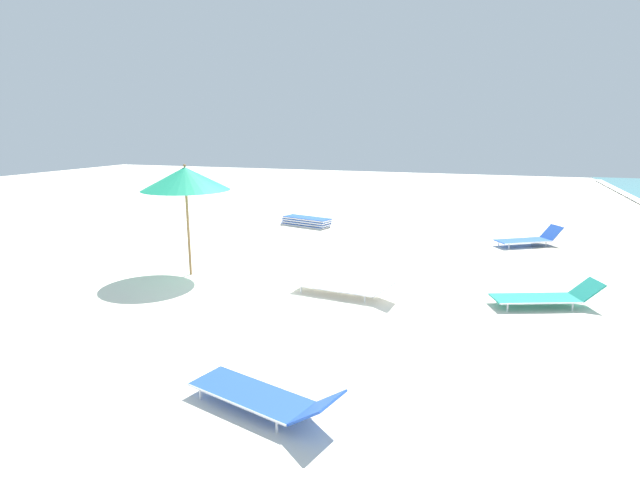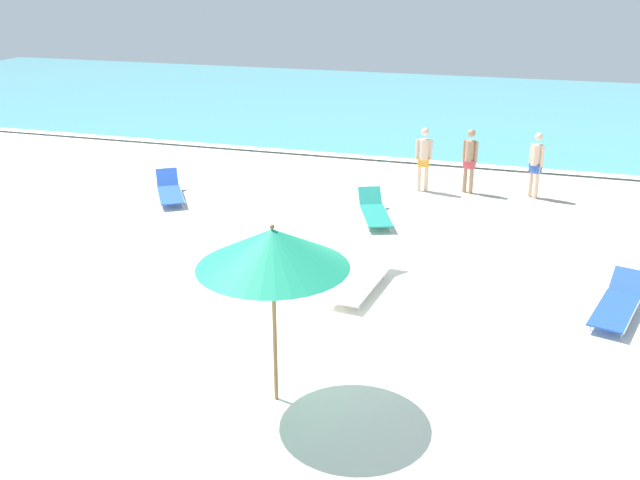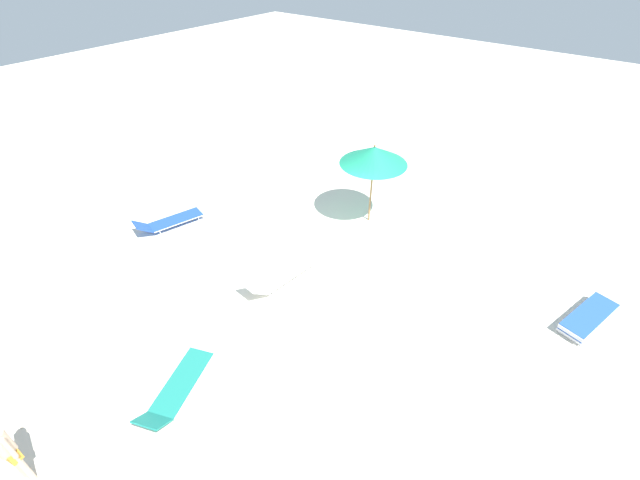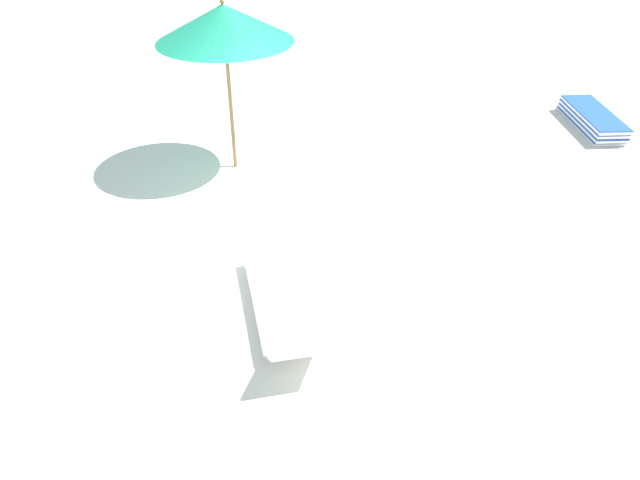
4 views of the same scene
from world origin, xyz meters
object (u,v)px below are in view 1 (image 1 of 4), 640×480
object	(u,v)px
sun_lounger_beside_umbrella	(347,287)
sun_lounger_near_water_left	(264,396)
lounger_stack	(306,222)
sun_lounger_near_water_right	(529,239)
beach_umbrella	(185,179)
sun_lounger_under_umbrella	(546,296)

from	to	relation	value
sun_lounger_beside_umbrella	sun_lounger_near_water_left	size ratio (longest dim) A/B	1.07
lounger_stack	sun_lounger_near_water_right	world-z (taller)	sun_lounger_near_water_right
beach_umbrella	sun_lounger_under_umbrella	bearing A→B (deg)	92.88
sun_lounger_near_water_right	sun_lounger_near_water_left	bearing A→B (deg)	-51.31
lounger_stack	sun_lounger_under_umbrella	bearing A→B (deg)	64.90
beach_umbrella	sun_lounger_near_water_left	bearing A→B (deg)	41.25
sun_lounger_under_umbrella	sun_lounger_beside_umbrella	distance (m)	4.00
sun_lounger_under_umbrella	sun_lounger_beside_umbrella	xyz separation A→B (m)	(0.69, -3.94, -0.00)
lounger_stack	sun_lounger_beside_umbrella	bearing A→B (deg)	41.93
lounger_stack	sun_lounger_near_water_right	size ratio (longest dim) A/B	1.01
sun_lounger_under_umbrella	sun_lounger_near_water_right	distance (m)	5.58
beach_umbrella	sun_lounger_near_water_right	size ratio (longest dim) A/B	1.33
beach_umbrella	lounger_stack	distance (m)	7.07
beach_umbrella	sun_lounger_near_water_left	xyz separation A→B (m)	(4.89, 4.29, -2.12)
lounger_stack	sun_lounger_near_water_left	xyz separation A→B (m)	(11.61, 3.81, 0.04)
sun_lounger_beside_umbrella	sun_lounger_near_water_right	bearing A→B (deg)	153.61
sun_lounger_near_water_left	sun_lounger_near_water_right	xyz separation A→B (m)	(-10.87, 3.69, 0.01)
beach_umbrella	sun_lounger_under_umbrella	xyz separation A→B (m)	(-0.40, 7.98, -2.12)
sun_lounger_under_umbrella	sun_lounger_near_water_left	size ratio (longest dim) A/B	0.99
sun_lounger_under_umbrella	beach_umbrella	bearing A→B (deg)	-108.47
sun_lounger_beside_umbrella	sun_lounger_near_water_right	xyz separation A→B (m)	(-6.27, 3.93, 0.01)
sun_lounger_near_water_left	beach_umbrella	bearing A→B (deg)	-123.39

